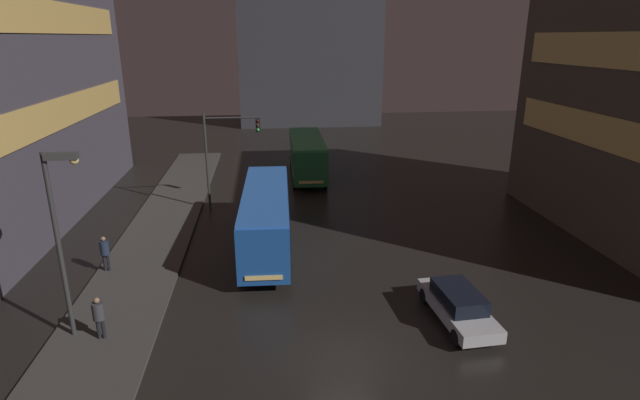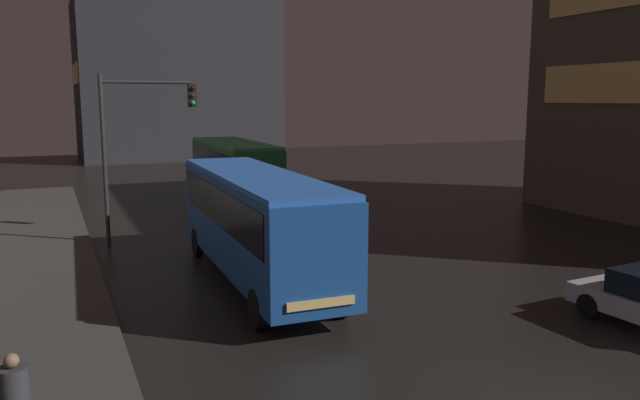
# 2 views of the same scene
# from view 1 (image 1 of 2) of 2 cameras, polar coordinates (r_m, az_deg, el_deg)

# --- Properties ---
(ground_plane) EXTENTS (120.00, 120.00, 0.00)m
(ground_plane) POSITION_cam_1_polar(r_m,az_deg,el_deg) (18.94, 2.71, -17.73)
(ground_plane) COLOR black
(sidewalk_left) EXTENTS (4.00, 48.00, 0.15)m
(sidewalk_left) POSITION_cam_1_polar(r_m,az_deg,el_deg) (28.20, -19.14, -5.91)
(sidewalk_left) COLOR #3D3A38
(sidewalk_left) RESTS_ON ground
(building_far_backdrop) EXTENTS (18.07, 12.00, 24.86)m
(building_far_backdrop) POSITION_cam_1_polar(r_m,az_deg,el_deg) (69.47, -1.46, 19.27)
(building_far_backdrop) COLOR #2D2D33
(building_far_backdrop) RESTS_ON ground
(bus_near) EXTENTS (2.76, 10.66, 3.36)m
(bus_near) POSITION_cam_1_polar(r_m,az_deg,el_deg) (26.87, -6.19, -1.57)
(bus_near) COLOR #194793
(bus_near) RESTS_ON ground
(bus_far) EXTENTS (2.84, 9.89, 3.31)m
(bus_far) POSITION_cam_1_polar(r_m,az_deg,el_deg) (41.00, -1.49, 5.40)
(bus_far) COLOR #236B38
(bus_far) RESTS_ON ground
(car_taxi) EXTENTS (2.03, 4.75, 1.40)m
(car_taxi) POSITION_cam_1_polar(r_m,az_deg,el_deg) (21.48, 15.48, -11.43)
(car_taxi) COLOR #B7B7BC
(car_taxi) RESTS_ON ground
(pedestrian_near) EXTENTS (0.50, 0.50, 1.72)m
(pedestrian_near) POSITION_cam_1_polar(r_m,az_deg,el_deg) (20.93, -23.98, -11.79)
(pedestrian_near) COLOR black
(pedestrian_near) RESTS_ON sidewalk_left
(pedestrian_mid) EXTENTS (0.54, 0.54, 1.79)m
(pedestrian_mid) POSITION_cam_1_polar(r_m,az_deg,el_deg) (26.49, -23.39, -5.27)
(pedestrian_mid) COLOR black
(pedestrian_mid) RESTS_ON sidewalk_left
(traffic_light_main) EXTENTS (3.62, 0.35, 6.49)m
(traffic_light_main) POSITION_cam_1_polar(r_m,az_deg,el_deg) (32.97, -10.82, 6.14)
(traffic_light_main) COLOR #2D2D2D
(traffic_light_main) RESTS_ON ground
(street_lamp_sidewalk) EXTENTS (1.25, 0.36, 7.18)m
(street_lamp_sidewalk) POSITION_cam_1_polar(r_m,az_deg,el_deg) (20.10, -27.48, -1.78)
(street_lamp_sidewalk) COLOR #2D2D2D
(street_lamp_sidewalk) RESTS_ON sidewalk_left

